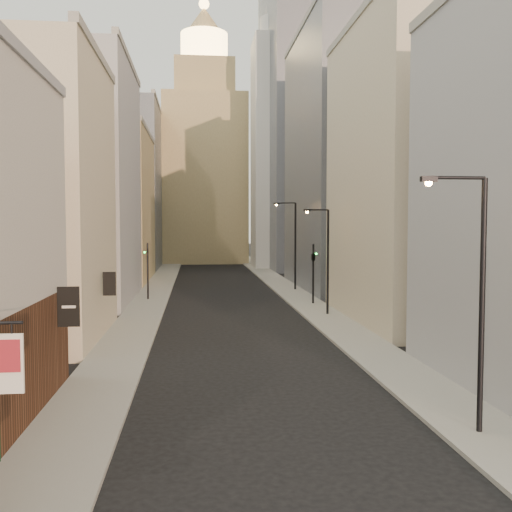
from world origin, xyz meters
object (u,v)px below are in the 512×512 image
(clock_tower, at_px, (205,160))
(streetlamp_near, at_px, (476,289))
(traffic_light_left, at_px, (148,261))
(streetlamp_mid, at_px, (325,255))
(streetlamp_far, at_px, (293,240))
(traffic_light_right, at_px, (313,259))
(white_tower, at_px, (280,144))

(clock_tower, xyz_separation_m, streetlamp_near, (7.07, -82.86, -12.98))
(streetlamp_near, bearing_deg, traffic_light_left, 111.07)
(clock_tower, distance_m, streetlamp_mid, 61.46)
(clock_tower, bearing_deg, traffic_light_left, -96.57)
(streetlamp_near, relative_size, streetlamp_far, 0.93)
(streetlamp_far, xyz_separation_m, traffic_light_right, (-0.03, -9.94, -1.26))
(traffic_light_right, bearing_deg, clock_tower, -86.29)
(white_tower, bearing_deg, traffic_light_left, -115.01)
(clock_tower, height_order, streetlamp_near, clock_tower)
(white_tower, xyz_separation_m, streetlamp_mid, (-3.33, -45.52, -14.21))
(clock_tower, bearing_deg, white_tower, -51.84)
(clock_tower, height_order, traffic_light_right, clock_tower)
(clock_tower, relative_size, streetlamp_near, 5.51)
(clock_tower, relative_size, streetlamp_mid, 5.83)
(streetlamp_far, relative_size, traffic_light_left, 1.75)
(clock_tower, height_order, streetlamp_mid, clock_tower)
(streetlamp_near, xyz_separation_m, streetlamp_mid, (0.61, 23.33, -0.25))
(traffic_light_left, bearing_deg, streetlamp_mid, 148.36)
(white_tower, bearing_deg, streetlamp_near, -93.27)
(streetlamp_far, bearing_deg, clock_tower, 123.32)
(clock_tower, bearing_deg, streetlamp_far, -79.70)
(white_tower, height_order, traffic_light_right, white_tower)
(white_tower, height_order, streetlamp_mid, white_tower)
(streetlamp_mid, height_order, streetlamp_far, streetlamp_far)
(clock_tower, distance_m, streetlamp_far, 46.43)
(clock_tower, height_order, traffic_light_left, clock_tower)
(streetlamp_mid, relative_size, traffic_light_right, 1.54)
(streetlamp_far, xyz_separation_m, traffic_light_left, (-13.74, -5.93, -1.52))
(streetlamp_far, bearing_deg, traffic_light_right, -67.14)
(streetlamp_near, relative_size, traffic_light_left, 1.63)
(traffic_light_left, bearing_deg, streetlamp_far, -152.63)
(streetlamp_near, distance_m, streetlamp_far, 38.91)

